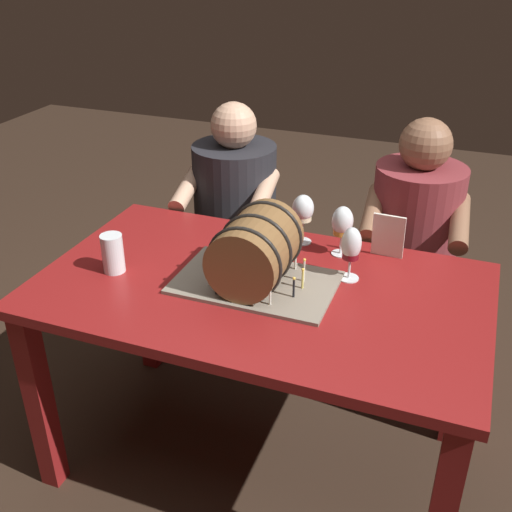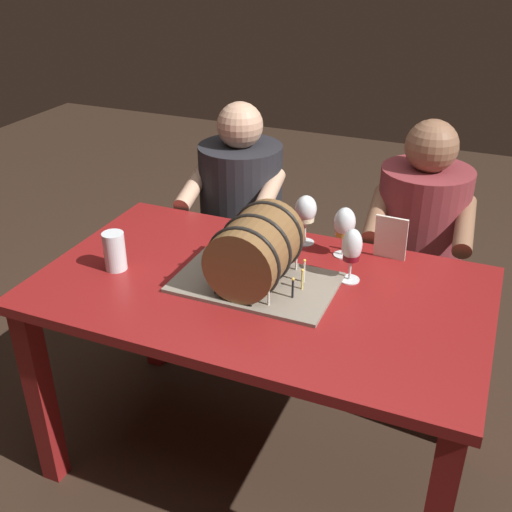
{
  "view_description": "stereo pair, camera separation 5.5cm",
  "coord_description": "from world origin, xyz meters",
  "px_view_note": "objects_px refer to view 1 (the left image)",
  "views": [
    {
      "loc": [
        0.59,
        -1.58,
        1.77
      ],
      "look_at": [
        -0.02,
        0.0,
        0.86
      ],
      "focal_mm": 43.08,
      "sensor_mm": 36.0,
      "label": 1
    },
    {
      "loc": [
        0.64,
        -1.56,
        1.77
      ],
      "look_at": [
        -0.02,
        0.0,
        0.86
      ],
      "focal_mm": 43.08,
      "sensor_mm": 36.0,
      "label": 2
    }
  ],
  "objects_px": {
    "dining_table": "(260,314)",
    "wine_glass_amber": "(342,223)",
    "wine_glass_red": "(351,247)",
    "person_seated_left": "(235,234)",
    "wine_glass_white": "(303,211)",
    "barrel_cake": "(256,252)",
    "beer_pint": "(113,255)",
    "menu_card": "(388,236)",
    "person_seated_right": "(410,264)"
  },
  "relations": [
    {
      "from": "dining_table",
      "to": "wine_glass_amber",
      "type": "xyz_separation_m",
      "value": [
        0.19,
        0.3,
        0.23
      ]
    },
    {
      "from": "wine_glass_red",
      "to": "person_seated_left",
      "type": "bearing_deg",
      "value": 137.94
    },
    {
      "from": "wine_glass_white",
      "to": "person_seated_left",
      "type": "relative_size",
      "value": 0.16
    },
    {
      "from": "barrel_cake",
      "to": "wine_glass_white",
      "type": "height_order",
      "value": "barrel_cake"
    },
    {
      "from": "beer_pint",
      "to": "person_seated_left",
      "type": "bearing_deg",
      "value": 83.39
    },
    {
      "from": "barrel_cake",
      "to": "wine_glass_red",
      "type": "height_order",
      "value": "barrel_cake"
    },
    {
      "from": "barrel_cake",
      "to": "wine_glass_amber",
      "type": "relative_size",
      "value": 2.81
    },
    {
      "from": "dining_table",
      "to": "wine_glass_white",
      "type": "height_order",
      "value": "wine_glass_white"
    },
    {
      "from": "wine_glass_red",
      "to": "menu_card",
      "type": "height_order",
      "value": "wine_glass_red"
    },
    {
      "from": "wine_glass_white",
      "to": "person_seated_left",
      "type": "distance_m",
      "value": 0.67
    },
    {
      "from": "dining_table",
      "to": "barrel_cake",
      "type": "relative_size",
      "value": 2.82
    },
    {
      "from": "dining_table",
      "to": "wine_glass_red",
      "type": "height_order",
      "value": "wine_glass_red"
    },
    {
      "from": "barrel_cake",
      "to": "menu_card",
      "type": "bearing_deg",
      "value": 42.73
    },
    {
      "from": "person_seated_right",
      "to": "person_seated_left",
      "type": "bearing_deg",
      "value": 180.0
    },
    {
      "from": "beer_pint",
      "to": "person_seated_right",
      "type": "distance_m",
      "value": 1.22
    },
    {
      "from": "barrel_cake",
      "to": "person_seated_right",
      "type": "height_order",
      "value": "person_seated_right"
    },
    {
      "from": "barrel_cake",
      "to": "person_seated_left",
      "type": "relative_size",
      "value": 0.45
    },
    {
      "from": "barrel_cake",
      "to": "wine_glass_white",
      "type": "xyz_separation_m",
      "value": [
        0.05,
        0.33,
        0.01
      ]
    },
    {
      "from": "wine_glass_white",
      "to": "wine_glass_red",
      "type": "distance_m",
      "value": 0.29
    },
    {
      "from": "wine_glass_amber",
      "to": "menu_card",
      "type": "xyz_separation_m",
      "value": [
        0.15,
        0.04,
        -0.04
      ]
    },
    {
      "from": "person_seated_left",
      "to": "barrel_cake",
      "type": "bearing_deg",
      "value": -62.47
    },
    {
      "from": "person_seated_left",
      "to": "beer_pint",
      "type": "bearing_deg",
      "value": -96.61
    },
    {
      "from": "dining_table",
      "to": "beer_pint",
      "type": "distance_m",
      "value": 0.52
    },
    {
      "from": "wine_glass_red",
      "to": "beer_pint",
      "type": "height_order",
      "value": "wine_glass_red"
    },
    {
      "from": "dining_table",
      "to": "wine_glass_white",
      "type": "distance_m",
      "value": 0.41
    },
    {
      "from": "person_seated_right",
      "to": "dining_table",
      "type": "bearing_deg",
      "value": -118.4
    },
    {
      "from": "wine_glass_red",
      "to": "dining_table",
      "type": "bearing_deg",
      "value": -151.05
    },
    {
      "from": "menu_card",
      "to": "barrel_cake",
      "type": "bearing_deg",
      "value": -135.03
    },
    {
      "from": "wine_glass_red",
      "to": "beer_pint",
      "type": "relative_size",
      "value": 1.39
    },
    {
      "from": "person_seated_left",
      "to": "dining_table",
      "type": "bearing_deg",
      "value": -61.64
    },
    {
      "from": "barrel_cake",
      "to": "person_seated_left",
      "type": "height_order",
      "value": "person_seated_left"
    },
    {
      "from": "wine_glass_white",
      "to": "wine_glass_red",
      "type": "relative_size",
      "value": 1.0
    },
    {
      "from": "dining_table",
      "to": "wine_glass_amber",
      "type": "height_order",
      "value": "wine_glass_amber"
    },
    {
      "from": "dining_table",
      "to": "person_seated_right",
      "type": "height_order",
      "value": "person_seated_right"
    },
    {
      "from": "menu_card",
      "to": "person_seated_right",
      "type": "height_order",
      "value": "person_seated_right"
    },
    {
      "from": "menu_card",
      "to": "person_seated_left",
      "type": "relative_size",
      "value": 0.14
    },
    {
      "from": "wine_glass_white",
      "to": "person_seated_right",
      "type": "height_order",
      "value": "person_seated_right"
    },
    {
      "from": "wine_glass_red",
      "to": "wine_glass_amber",
      "type": "bearing_deg",
      "value": 113.3
    },
    {
      "from": "person_seated_left",
      "to": "wine_glass_amber",
      "type": "bearing_deg",
      "value": -36.45
    },
    {
      "from": "wine_glass_red",
      "to": "person_seated_left",
      "type": "xyz_separation_m",
      "value": [
        -0.65,
        0.58,
        -0.34
      ]
    },
    {
      "from": "wine_glass_white",
      "to": "person_seated_right",
      "type": "distance_m",
      "value": 0.63
    },
    {
      "from": "beer_pint",
      "to": "wine_glass_red",
      "type": "bearing_deg",
      "value": 17.12
    },
    {
      "from": "wine_glass_red",
      "to": "menu_card",
      "type": "relative_size",
      "value": 1.15
    },
    {
      "from": "wine_glass_amber",
      "to": "beer_pint",
      "type": "distance_m",
      "value": 0.78
    },
    {
      "from": "barrel_cake",
      "to": "person_seated_left",
      "type": "xyz_separation_m",
      "value": [
        -0.37,
        0.72,
        -0.34
      ]
    },
    {
      "from": "beer_pint",
      "to": "person_seated_right",
      "type": "relative_size",
      "value": 0.11
    },
    {
      "from": "wine_glass_white",
      "to": "barrel_cake",
      "type": "bearing_deg",
      "value": -98.8
    },
    {
      "from": "wine_glass_white",
      "to": "person_seated_right",
      "type": "bearing_deg",
      "value": 47.39
    },
    {
      "from": "barrel_cake",
      "to": "wine_glass_amber",
      "type": "distance_m",
      "value": 0.36
    },
    {
      "from": "barrel_cake",
      "to": "wine_glass_red",
      "type": "distance_m",
      "value": 0.3
    }
  ]
}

